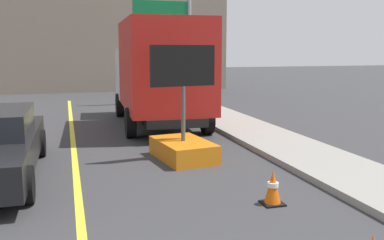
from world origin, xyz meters
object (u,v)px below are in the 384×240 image
Objects in this scene: highway_guide_sign at (173,31)px; traffic_cone_mid_lane at (273,187)px; arrow_board_trailer at (183,139)px; box_truck at (160,71)px.

traffic_cone_mid_lane is at bearing -96.95° from highway_guide_sign.
traffic_cone_mid_lane is (0.66, -3.37, -0.19)m from arrow_board_trailer.
traffic_cone_mid_lane is (0.24, -7.95, -1.58)m from box_truck.
arrow_board_trailer is at bearing -95.25° from box_truck.
arrow_board_trailer is 11.01m from highway_guide_sign.
box_truck is at bearing 91.72° from traffic_cone_mid_lane.
box_truck reaches higher than arrow_board_trailer.
traffic_cone_mid_lane is at bearing -78.90° from arrow_board_trailer.
highway_guide_sign is (1.91, 5.76, 1.55)m from box_truck.
highway_guide_sign is at bearing 77.30° from arrow_board_trailer.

